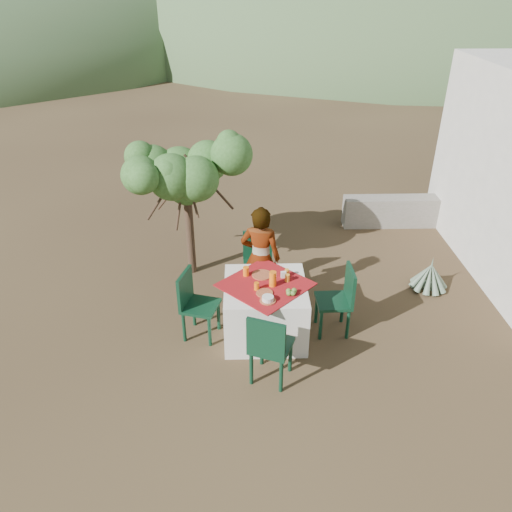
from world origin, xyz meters
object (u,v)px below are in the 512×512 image
Objects in this scene: chair_far at (258,260)px; shrub_tree at (191,178)px; chair_left at (194,302)px; agave at (430,277)px; person at (260,258)px; table at (265,309)px; chair_near at (269,346)px; juice_pitcher at (273,279)px; chair_right at (340,297)px.

shrub_tree is at bearing 145.84° from chair_far.
shrub_tree reaches higher than chair_left.
person is at bearing -172.36° from agave.
chair_far is 0.47× the size of shrub_tree.
person reaches higher than table.
juice_pitcher reaches higher than chair_near.
chair_near is at bearing -46.82° from chair_right.
agave is at bearing -158.68° from person.
table is 2.68m from agave.
chair_right reaches higher than table.
agave is 2.69m from juice_pitcher.
shrub_tree is 9.94× the size of juice_pitcher.
agave is (2.52, 0.34, -0.55)m from person.
chair_near is 4.85× the size of juice_pitcher.
table is at bearing 157.79° from juice_pitcher.
chair_near is at bearing -142.66° from agave.
chair_left is 0.47× the size of shrub_tree.
chair_near is 2.90m from shrub_tree.
chair_far reaches higher than agave.
chair_near is (0.01, -0.89, 0.15)m from table.
table is 0.87× the size of person.
table is 1.05m from chair_far.
chair_left is 1.10m from person.
chair_near is 1.33m from chair_right.
chair_far is 1.14m from juice_pitcher.
table is 0.96m from chair_right.
table is at bearing -88.93° from chair_right.
chair_far is 1.42m from chair_right.
agave is (2.54, -0.04, -0.31)m from chair_far.
chair_near is 1.57m from person.
shrub_tree is (-1.01, 1.63, 1.15)m from table.
table is 1.39× the size of chair_right.
chair_left reaches higher than table.
chair_left is 1.55× the size of agave.
chair_near reaches higher than agave.
chair_far is at bearing -22.28° from chair_left.
chair_left is at bearing -85.73° from shrub_tree.
table is at bearing -158.10° from agave.
chair_near is at bearing -118.30° from chair_left.
juice_pitcher reaches higher than chair_far.
chair_left is (-0.84, -1.03, 0.00)m from chair_far.
shrub_tree is 2.11m from juice_pitcher.
juice_pitcher is (-0.87, -0.08, 0.34)m from chair_right.
juice_pitcher is (1.10, -1.67, -0.67)m from shrub_tree.
chair_right reaches higher than chair_far.
chair_near is 1.03× the size of chair_left.
juice_pitcher is at bearing -75.81° from chair_left.
chair_left is at bearing -163.62° from agave.
person is (-0.04, 0.66, 0.37)m from table.
chair_right is at bearing 161.66° from person.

